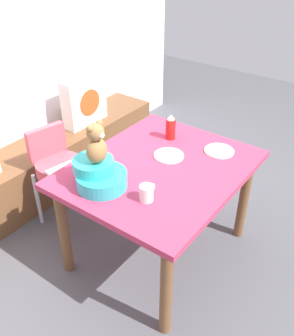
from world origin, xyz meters
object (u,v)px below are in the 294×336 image
coffee_mug (147,193)px  dinner_plate_far (219,151)px  dining_table (159,180)px  infant_seat_teal (99,175)px  pillow_floral_right (84,101)px  ketchup_bottle (171,127)px  dinner_plate_near (169,156)px  teddy_bear (96,144)px  highchair (58,165)px

coffee_mug → dinner_plate_far: bearing=-6.8°
dining_table → infant_seat_teal: size_ratio=3.62×
pillow_floral_right → dining_table: (-0.57, -1.22, -0.04)m
ketchup_bottle → dinner_plate_near: bearing=-148.7°
teddy_bear → dinner_plate_far: 0.90m
pillow_floral_right → dinner_plate_far: bearing=-97.0°
infant_seat_teal → teddy_bear: 0.21m
infant_seat_teal → dinner_plate_far: 0.86m
dining_table → ketchup_bottle: bearing=23.3°
dining_table → ketchup_bottle: ketchup_bottle is taller
ketchup_bottle → dinner_plate_near: (-0.21, -0.13, -0.08)m
teddy_bear → pillow_floral_right: bearing=48.1°
pillow_floral_right → dining_table: bearing=-114.9°
pillow_floral_right → dinner_plate_far: size_ratio=2.20×
pillow_floral_right → infant_seat_teal: (-0.94, -1.05, 0.13)m
pillow_floral_right → infant_seat_teal: bearing=-131.9°
dining_table → highchair: highchair is taller
highchair → dinner_plate_near: size_ratio=3.95×
ketchup_bottle → teddy_bear: bearing=178.2°
infant_seat_teal → dinner_plate_far: (0.76, -0.39, -0.07)m
dining_table → coffee_mug: coffee_mug is taller
teddy_bear → coffee_mug: bearing=-80.7°
infant_seat_teal → dinner_plate_near: (0.51, -0.15, -0.07)m
dining_table → dinner_plate_far: (0.39, -0.22, 0.11)m
dinner_plate_near → teddy_bear: bearing=163.4°
ketchup_bottle → dining_table: bearing=-156.7°
pillow_floral_right → ketchup_bottle: bearing=-101.4°
teddy_bear → highchair: bearing=71.4°
teddy_bear → dinner_plate_far: teddy_bear is taller
pillow_floral_right → dinner_plate_near: (-0.43, -1.20, 0.07)m
infant_seat_teal → dining_table: bearing=-25.0°
dining_table → coffee_mug: size_ratio=9.97×
ketchup_bottle → infant_seat_teal: bearing=178.2°
dinner_plate_far → teddy_bear: bearing=152.7°
pillow_floral_right → teddy_bear: teddy_bear is taller
dining_table → highchair: bearing=101.1°
dining_table → teddy_bear: size_ratio=4.78×
highchair → dinner_plate_far: size_ratio=3.95×
dining_table → coffee_mug: 0.38m
dining_table → coffee_mug: (-0.32, -0.13, 0.15)m
dinner_plate_near → dining_table: bearing=-171.0°
highchair → infant_seat_teal: bearing=-108.6°
infant_seat_teal → ketchup_bottle: ketchup_bottle is taller
dining_table → ketchup_bottle: 0.43m
pillow_floral_right → ketchup_bottle: ketchup_bottle is taller
teddy_bear → coffee_mug: size_ratio=2.08×
dining_table → infant_seat_teal: infant_seat_teal is taller
coffee_mug → dinner_plate_near: size_ratio=0.60×
pillow_floral_right → dinner_plate_near: 1.28m
teddy_bear → dinner_plate_far: (0.76, -0.39, -0.27)m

